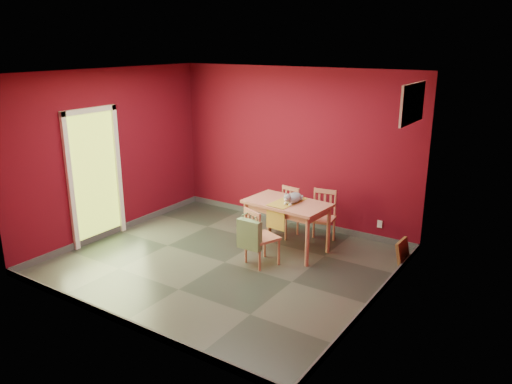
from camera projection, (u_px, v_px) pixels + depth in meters
The scene contains 13 objects.
ground at pixel (225, 262), 7.28m from camera, with size 4.50×4.50×0.00m, color #2D342D.
room_shell at pixel (225, 259), 7.27m from camera, with size 4.50×4.50×4.50m.
doorway at pixel (94, 172), 7.81m from camera, with size 0.06×1.01×2.13m.
window at pixel (412, 103), 6.22m from camera, with size 0.05×0.90×0.50m.
outlet_plate at pixel (380, 224), 7.94m from camera, with size 0.08×0.01×0.12m, color silver.
dining_table at pixel (287, 208), 7.52m from camera, with size 1.29×0.82×0.78m.
table_runner at pixel (283, 207), 7.42m from camera, with size 0.37×0.69×0.34m.
chair_far_left at pixel (286, 211), 8.22m from camera, with size 0.42×0.42×0.80m.
chair_far_right at pixel (322, 216), 7.89m from camera, with size 0.45×0.45×0.85m.
chair_near at pixel (260, 236), 7.09m from camera, with size 0.51×0.51×0.85m.
tote_bag at pixel (249, 234), 6.93m from camera, with size 0.36×0.21×0.49m.
cat at pixel (293, 196), 7.44m from camera, with size 0.22×0.42×0.21m, color slate, non-canonical shape.
picture_frame at pixel (403, 253), 7.14m from camera, with size 0.14×0.38×0.38m.
Camera 1 is at (4.05, -5.31, 3.10)m, focal length 35.00 mm.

